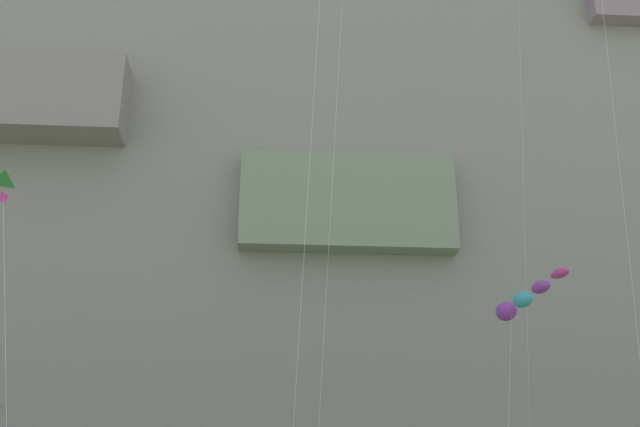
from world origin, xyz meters
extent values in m
cube|color=gray|center=(0.00, 55.28, 36.27)|extent=(180.00, 25.73, 72.54)
cube|color=gray|center=(-19.81, 41.15, 27.95)|extent=(9.99, 3.17, 5.56)
cube|color=gray|center=(0.00, 42.50, 21.31)|extent=(14.03, 3.38, 6.58)
cylinder|color=silver|center=(-3.52, 21.84, 16.18)|extent=(1.81, 4.92, 32.11)
cylinder|color=silver|center=(8.90, 22.36, 14.88)|extent=(2.96, 3.15, 29.52)
ellipsoid|color=purple|center=(6.48, 31.02, 11.31)|extent=(1.19, 1.56, 1.04)
ellipsoid|color=#38B2D1|center=(6.82, 29.46, 11.47)|extent=(1.03, 1.51, 0.87)
ellipsoid|color=purple|center=(7.16, 27.90, 11.63)|extent=(0.86, 1.46, 0.71)
ellipsoid|color=#CC3399|center=(7.50, 26.34, 11.79)|extent=(0.69, 1.41, 0.54)
cylinder|color=silver|center=(5.11, 27.79, 5.63)|extent=(2.95, 5.54, 11.02)
pyramid|color=green|center=(-13.82, 20.09, 12.01)|extent=(1.29, 1.34, 0.26)
cube|color=#CC3399|center=(-14.10, 19.86, 11.94)|extent=(0.29, 0.25, 0.37)
cylinder|color=silver|center=(-12.66, 18.17, 6.03)|extent=(2.91, 3.39, 11.83)
cylinder|color=silver|center=(-2.41, 24.27, 17.04)|extent=(1.98, 1.07, 33.84)
cylinder|color=silver|center=(8.53, 32.74, 17.52)|extent=(3.03, 1.28, 34.79)
camera|label=1|loc=(-5.09, -5.22, 1.52)|focal=44.03mm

